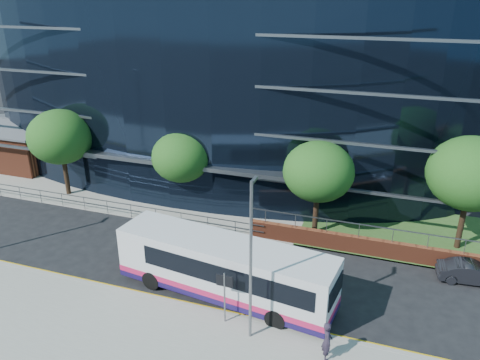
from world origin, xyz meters
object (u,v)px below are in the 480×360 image
at_px(tree_far_a, 60,137).
at_px(tree_far_d, 472,174).
at_px(street_sign, 225,287).
at_px(city_bus, 226,269).
at_px(brick_pavilion, 17,144).
at_px(parked_car, 472,273).
at_px(pedestrian, 327,341).
at_px(streetlight_east, 251,258).
at_px(tree_far_b, 181,157).
at_px(tree_far_c, 318,172).

relative_size(tree_far_a, tree_far_d, 0.94).
relative_size(street_sign, city_bus, 0.23).
distance_m(brick_pavilion, parked_car, 39.12).
height_order(street_sign, city_bus, city_bus).
bearing_deg(pedestrian, tree_far_d, -44.84).
bearing_deg(city_bus, brick_pavilion, 160.73).
xyz_separation_m(street_sign, tree_far_a, (-17.50, 10.59, 2.71)).
bearing_deg(tree_far_a, pedestrian, -26.82).
bearing_deg(pedestrian, city_bus, 45.17).
distance_m(tree_far_a, pedestrian, 25.66).
xyz_separation_m(brick_pavilion, tree_far_d, (38.00, -3.50, 3.25)).
distance_m(streetlight_east, pedestrian, 4.95).
height_order(brick_pavilion, tree_far_b, tree_far_b).
distance_m(street_sign, parked_car, 14.37).
height_order(streetlight_east, pedestrian, streetlight_east).
bearing_deg(brick_pavilion, parked_car, -10.62).
xyz_separation_m(tree_far_b, streetlight_east, (9.00, -11.67, 0.23)).
relative_size(tree_far_a, tree_far_b, 1.15).
relative_size(tree_far_d, streetlight_east, 0.93).
distance_m(street_sign, tree_far_c, 11.14).
bearing_deg(tree_far_d, city_bus, -142.28).
bearing_deg(parked_car, pedestrian, 136.30).
bearing_deg(city_bus, tree_far_b, 134.51).
bearing_deg(tree_far_a, streetlight_east, -30.46).
bearing_deg(tree_far_b, city_bus, -52.90).
bearing_deg(tree_far_d, pedestrian, -117.03).
height_order(tree_far_a, tree_far_b, tree_far_a).
xyz_separation_m(brick_pavilion, tree_far_a, (9.00, -4.50, 2.92)).
height_order(streetlight_east, city_bus, streetlight_east).
distance_m(tree_far_b, streetlight_east, 14.74).
bearing_deg(tree_far_a, tree_far_b, 2.86).
xyz_separation_m(street_sign, tree_far_d, (11.50, 11.59, 3.04)).
bearing_deg(tree_far_b, tree_far_a, -177.14).
bearing_deg(streetlight_east, city_bus, 129.33).
bearing_deg(tree_far_d, streetlight_east, -129.40).
xyz_separation_m(tree_far_a, parked_car, (29.42, -2.71, -4.26)).
bearing_deg(tree_far_a, street_sign, -31.17).
relative_size(brick_pavilion, tree_far_c, 1.32).
distance_m(street_sign, tree_far_b, 13.54).
bearing_deg(streetlight_east, tree_far_b, 127.63).
xyz_separation_m(tree_far_a, tree_far_b, (10.00, 0.50, -0.65)).
distance_m(brick_pavilion, tree_far_b, 19.55).
xyz_separation_m(street_sign, tree_far_b, (-7.50, 11.09, 2.06)).
bearing_deg(city_bus, street_sign, -63.76).
bearing_deg(pedestrian, tree_far_b, 28.80).
bearing_deg(parked_car, tree_far_c, 68.03).
relative_size(street_sign, tree_far_d, 0.38).
distance_m(brick_pavilion, pedestrian, 35.45).
height_order(tree_far_a, streetlight_east, streetlight_east).
distance_m(tree_far_b, parked_car, 20.01).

